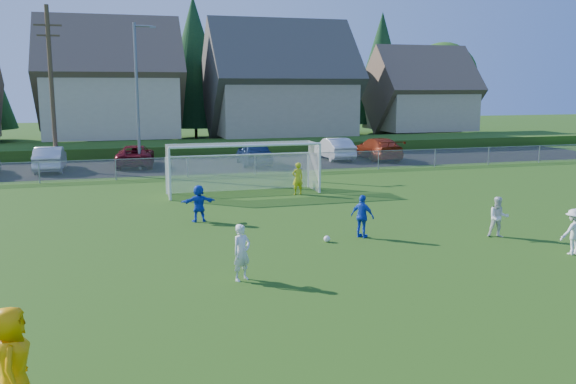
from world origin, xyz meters
name	(u,v)px	position (x,y,z in m)	size (l,w,h in m)	color
ground	(378,302)	(0.00, 0.00, 0.00)	(160.00, 160.00, 0.00)	#193D0C
asphalt_lot	(208,164)	(0.00, 27.50, 0.01)	(60.00, 60.00, 0.00)	black
grass_embankment	(193,148)	(0.00, 35.00, 0.40)	(70.00, 6.00, 0.80)	#1E420F
soccer_ball	(327,239)	(0.75, 5.83, 0.11)	(0.22, 0.22, 0.22)	white
referee	(12,363)	(-7.80, -3.26, 0.93)	(0.91, 0.59, 1.86)	#FF9F05
player_white_a	(242,252)	(-2.87, 2.61, 0.78)	(0.57, 0.37, 1.56)	silver
player_white_b	(498,217)	(6.73, 4.80, 0.72)	(0.70, 0.54, 1.44)	silver
player_white_c	(574,232)	(7.69, 2.25, 0.73)	(0.95, 0.54, 1.47)	silver
player_blue_a	(362,216)	(2.15, 6.09, 0.75)	(0.88, 0.37, 1.51)	blue
player_blue_b	(199,203)	(-2.98, 10.22, 0.73)	(1.35, 0.43, 1.45)	blue
goalkeeper	(298,178)	(2.47, 14.86, 0.79)	(0.57, 0.38, 1.57)	yellow
car_b	(50,159)	(-9.87, 27.00, 0.76)	(1.62, 4.64, 1.53)	silver
car_c	(135,156)	(-4.71, 27.77, 0.70)	(2.32, 5.02, 1.40)	#5E0A12
car_e	(254,153)	(2.93, 26.23, 0.82)	(1.94, 4.82, 1.64)	navy
car_f	(335,149)	(9.20, 27.76, 0.77)	(1.64, 4.70, 1.55)	silver
car_g	(377,149)	(12.12, 26.87, 0.77)	(2.16, 5.32, 1.54)	maroon
soccer_goal	(243,160)	(0.00, 16.05, 1.63)	(7.42, 1.90, 2.50)	white
chainlink_fence	(222,165)	(0.00, 22.00, 0.63)	(52.06, 0.06, 1.20)	gray
streetlight	(138,92)	(-4.45, 26.00, 4.84)	(1.38, 0.18, 9.00)	slate
utility_pole	(52,87)	(-9.50, 27.00, 5.15)	(1.60, 0.26, 10.00)	#473321
houses_row	(202,62)	(1.97, 42.46, 7.33)	(53.90, 11.45, 13.27)	tan
tree_row	(184,68)	(1.04, 48.74, 6.91)	(65.98, 12.36, 13.80)	#382616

